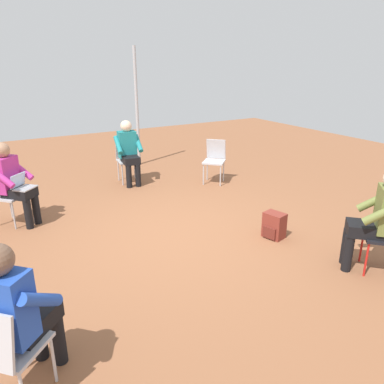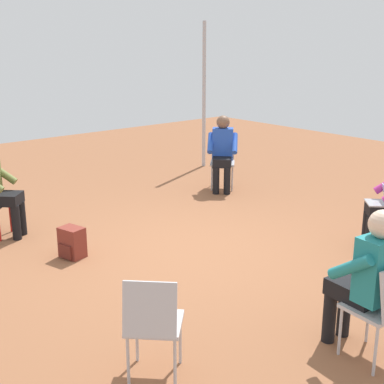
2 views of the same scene
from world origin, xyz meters
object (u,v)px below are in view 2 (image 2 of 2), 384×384
object	(u,v)px
person_in_teal	(368,274)
person_in_blue	(223,149)
backpack_near_laptop_user	(72,244)
chair_southwest	(223,159)
chair_north	(383,305)
chair_northeast	(153,321)

from	to	relation	value
person_in_teal	person_in_blue	distance (m)	4.94
person_in_blue	person_in_teal	bearing A→B (deg)	105.05
backpack_near_laptop_user	person_in_blue	bearing A→B (deg)	-163.67
chair_southwest	person_in_teal	distance (m)	5.10
person_in_blue	backpack_near_laptop_user	bearing A→B (deg)	61.70
chair_north	chair_southwest	bearing A→B (deg)	66.54
chair_southwest	person_in_teal	size ratio (longest dim) A/B	0.69
chair_north	chair_northeast	bearing A→B (deg)	154.01
chair_southwest	person_in_blue	bearing A→B (deg)	90.00
chair_southwest	backpack_near_laptop_user	world-z (taller)	chair_southwest
chair_northeast	chair_southwest	world-z (taller)	same
chair_north	chair_southwest	world-z (taller)	same
chair_northeast	backpack_near_laptop_user	distance (m)	2.62
person_in_teal	backpack_near_laptop_user	xyz separation A→B (m)	(0.82, -3.29, -0.54)
chair_northeast	person_in_blue	xyz separation A→B (m)	(-3.99, -3.48, 0.20)
chair_northeast	chair_southwest	size ratio (longest dim) A/B	1.00
person_in_teal	person_in_blue	xyz separation A→B (m)	(-2.49, -4.26, 0.00)
chair_northeast	chair_southwest	distance (m)	5.47
chair_northeast	backpack_near_laptop_user	world-z (taller)	chair_northeast
chair_northeast	person_in_teal	size ratio (longest dim) A/B	0.69
chair_north	chair_northeast	distance (m)	1.76
person_in_blue	backpack_near_laptop_user	world-z (taller)	person_in_blue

